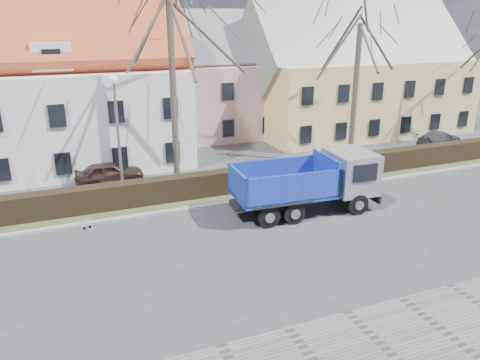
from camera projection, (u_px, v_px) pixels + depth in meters
name	position (u px, v px, depth m)	size (l,w,h in m)	color
ground	(270.00, 239.00, 20.83)	(120.00, 120.00, 0.00)	#373739
curb_far	(233.00, 202.00, 24.84)	(80.00, 0.30, 0.12)	gray
grass_strip	(223.00, 192.00, 26.25)	(80.00, 3.00, 0.10)	#3E4527
hedge	(224.00, 183.00, 25.88)	(60.00, 0.90, 1.30)	black
building_pink	(211.00, 86.00, 38.45)	(10.80, 8.80, 8.00)	tan
building_yellow	(355.00, 80.00, 39.95)	(18.80, 10.80, 8.50)	#DEBF7A
tree_1	(172.00, 76.00, 25.50)	(9.20, 9.20, 12.65)	#463C30
tree_2	(356.00, 81.00, 29.98)	(8.00, 8.00, 11.00)	#463C30
dump_truck	(301.00, 184.00, 23.16)	(7.59, 2.82, 3.04)	navy
streetlight	(119.00, 140.00, 23.98)	(0.53, 0.53, 6.76)	slate
cart_frame	(83.00, 224.00, 21.61)	(0.62, 0.35, 0.57)	silver
parked_car_a	(109.00, 173.00, 27.50)	(1.58, 3.92, 1.34)	#2F1E1C
parked_car_b	(439.00, 139.00, 35.58)	(1.67, 4.10, 1.19)	#393942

